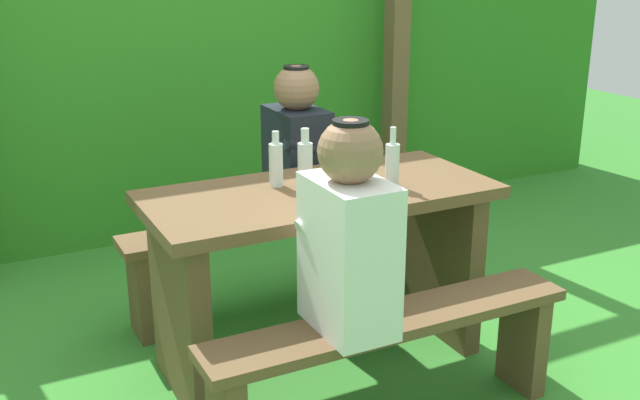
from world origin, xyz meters
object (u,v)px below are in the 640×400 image
at_px(picnic_table, 320,247).
at_px(drinking_glass, 340,175).
at_px(person_white_shirt, 349,235).
at_px(person_black_coat, 297,148).
at_px(bottle_right, 305,162).
at_px(bottle_center, 276,163).
at_px(bench_far, 268,246).
at_px(bench_near, 390,349).
at_px(bottle_left, 392,163).

bearing_deg(picnic_table, drinking_glass, 7.29).
xyz_separation_m(person_white_shirt, person_black_coat, (0.33, 1.10, 0.00)).
xyz_separation_m(person_black_coat, bottle_right, (-0.19, -0.48, 0.08)).
bearing_deg(bottle_center, bottle_right, -24.20).
relative_size(picnic_table, bench_far, 1.00).
xyz_separation_m(bench_near, drinking_glass, (0.10, 0.57, 0.48)).
relative_size(drinking_glass, bottle_right, 0.34).
bearing_deg(bottle_right, drinking_glass, -21.46).
bearing_deg(bench_far, picnic_table, -90.00).
relative_size(person_white_shirt, bottle_right, 3.05).
xyz_separation_m(bench_far, person_black_coat, (0.16, -0.00, 0.46)).
distance_m(bench_near, person_black_coat, 1.21).
bearing_deg(picnic_table, bottle_right, 117.74).
bearing_deg(bottle_center, person_black_coat, 55.59).
height_order(person_black_coat, bottle_center, person_black_coat).
height_order(bench_far, bottle_center, bottle_center).
bearing_deg(bench_near, bottle_center, 101.91).
xyz_separation_m(person_white_shirt, bottle_center, (0.03, 0.66, 0.07)).
bearing_deg(person_white_shirt, bench_near, -1.09).
relative_size(bottle_left, bottle_right, 1.03).
distance_m(person_black_coat, bottle_right, 0.53).
xyz_separation_m(bench_near, person_white_shirt, (-0.17, 0.00, 0.46)).
distance_m(bench_far, drinking_glass, 0.73).
bearing_deg(person_white_shirt, bottle_center, 87.08).
bearing_deg(person_black_coat, bottle_left, -80.08).
bearing_deg(bench_near, drinking_glass, 80.17).
xyz_separation_m(picnic_table, person_black_coat, (0.16, 0.55, 0.27)).
distance_m(bench_near, bench_far, 1.11).
distance_m(person_white_shirt, bottle_left, 0.64).
height_order(person_black_coat, bottle_left, person_black_coat).
distance_m(picnic_table, bench_far, 0.59).
bearing_deg(bottle_right, person_black_coat, 68.28).
bearing_deg(person_black_coat, picnic_table, -106.18).
relative_size(bench_far, bottle_left, 5.76).
xyz_separation_m(person_white_shirt, drinking_glass, (0.27, 0.56, 0.02)).
distance_m(picnic_table, bottle_right, 0.35).
xyz_separation_m(drinking_glass, bottle_right, (-0.13, 0.05, 0.06)).
bearing_deg(bottle_left, person_black_coat, 99.92).
bearing_deg(bench_near, person_black_coat, 81.77).
bearing_deg(drinking_glass, bottle_center, 157.30).
xyz_separation_m(picnic_table, bottle_left, (0.27, -0.10, 0.34)).
height_order(bench_far, bottle_left, bottle_left).
height_order(drinking_glass, bottle_right, bottle_right).
height_order(picnic_table, drinking_glass, drinking_glass).
distance_m(picnic_table, bottle_left, 0.45).
height_order(bench_far, person_white_shirt, person_white_shirt).
relative_size(bench_far, drinking_glass, 17.51).
relative_size(bench_near, bench_far, 1.00).
height_order(picnic_table, bottle_right, bottle_right).
bearing_deg(bench_far, person_white_shirt, -98.97).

